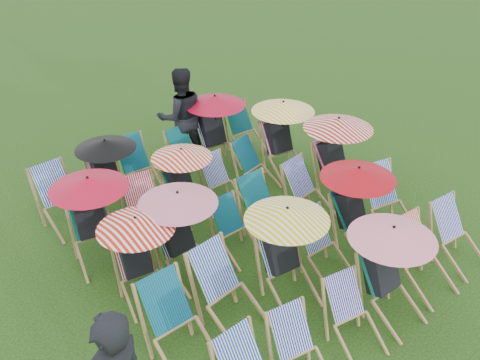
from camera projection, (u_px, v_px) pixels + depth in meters
ground at (251, 244)px, 8.27m from camera, size 100.00×100.00×0.00m
deckchair_1 at (302, 354)px, 5.89m from camera, size 0.68×0.86×0.85m
deckchair_2 at (355, 317)px, 6.38m from camera, size 0.68×0.85×0.84m
deckchair_3 at (391, 272)px, 6.67m from camera, size 1.10×1.13×1.30m
deckchair_4 at (425, 258)px, 7.22m from camera, size 0.69×0.93×0.97m
deckchair_5 at (460, 236)px, 7.69m from camera, size 0.67×0.89×0.91m
deckchair_6 at (179, 326)px, 6.15m from camera, size 0.67×0.93×1.00m
deckchair_7 at (230, 291)px, 6.62m from camera, size 0.77×1.00×1.02m
deckchair_8 at (287, 252)px, 6.99m from camera, size 1.11×1.18×1.32m
deckchair_9 at (325, 247)px, 7.50m from camera, size 0.59×0.82×0.89m
deckchair_10 at (359, 207)px, 7.90m from camera, size 1.10×1.20×1.31m
deckchair_11 at (390, 202)px, 8.37m from camera, size 0.84×1.03×1.00m
deckchair_12 at (139, 258)px, 6.97m from camera, size 1.02×1.09×1.21m
deckchair_13 at (182, 234)px, 7.35m from camera, size 1.09×1.16×1.30m
deckchair_14 at (236, 230)px, 7.88m from camera, size 0.55×0.77×0.83m
deckchair_15 at (266, 210)px, 8.23m from camera, size 0.62×0.87×0.94m
deckchair_16 at (310, 192)px, 8.69m from camera, size 0.73×0.93×0.93m
deckchair_17 at (339, 156)px, 9.16m from camera, size 1.18×1.27×1.40m
deckchair_18 at (92, 219)px, 7.63m from camera, size 1.12×1.19×1.32m
deckchair_19 at (147, 211)px, 8.23m from camera, size 0.74×0.93×0.92m
deckchair_20 at (185, 182)px, 8.66m from camera, size 0.99×1.05×1.17m
deckchair_21 at (222, 182)px, 9.06m from camera, size 0.55×0.77×0.82m
deckchair_22 at (256, 166)px, 9.50m from camera, size 0.71×0.88×0.86m
deckchair_23 at (283, 137)px, 9.83m from camera, size 1.15×1.22×1.37m
deckchair_24 at (62, 199)px, 8.46m from camera, size 0.70×0.94×0.98m
deckchair_25 at (109, 173)px, 8.88m from camera, size 1.01×1.04×1.20m
deckchair_26 at (139, 168)px, 9.35m from camera, size 0.68×0.91×0.95m
deckchair_27 at (189, 155)px, 9.83m from camera, size 0.63×0.84×0.87m
deckchair_28 at (216, 130)px, 10.10m from camera, size 1.14×1.21×1.36m
deckchair_29 at (246, 130)px, 10.69m from camera, size 0.67×0.89×0.93m
person_rear at (181, 116)px, 10.07m from camera, size 1.09×0.96×1.89m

